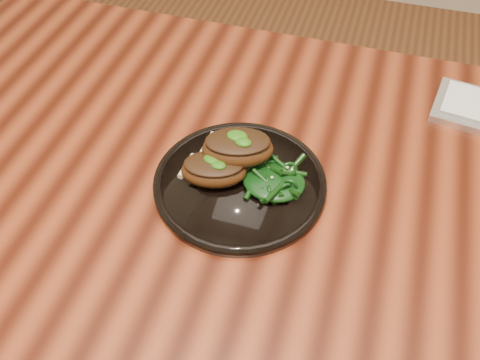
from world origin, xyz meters
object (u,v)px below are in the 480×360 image
desk (312,216)px  plate (240,183)px  greens_heap (274,178)px  lamb_chop_front (213,169)px

desk → plate: bearing=-160.0°
plate → greens_heap: size_ratio=2.78×
desk → lamb_chop_front: lamb_chop_front is taller
desk → lamb_chop_front: 0.20m
lamb_chop_front → greens_heap: 0.09m
greens_heap → desk: bearing=30.6°
plate → lamb_chop_front: lamb_chop_front is taller
desk → greens_heap: greens_heap is taller
lamb_chop_front → greens_heap: (0.09, 0.01, -0.01)m
desk → lamb_chop_front: size_ratio=13.98×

